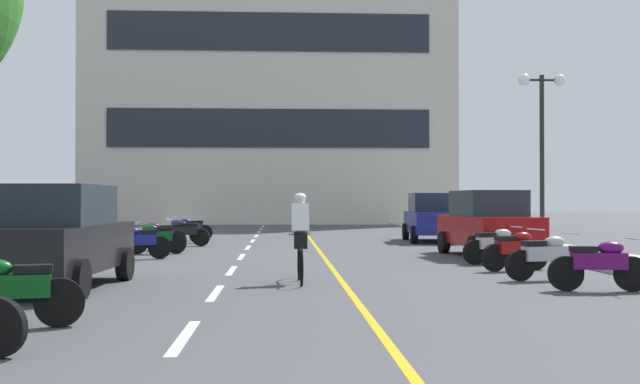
{
  "coord_description": "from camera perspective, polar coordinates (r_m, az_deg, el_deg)",
  "views": [
    {
      "loc": [
        -0.9,
        -2.52,
        1.55
      ],
      "look_at": [
        0.25,
        19.71,
        1.8
      ],
      "focal_mm": 41.93,
      "sensor_mm": 36.0,
      "label": 1
    }
  ],
  "objects": [
    {
      "name": "motorcycle_9",
      "position": [
        23.68,
        -12.22,
        -3.23
      ],
      "size": [
        1.68,
        0.67,
        0.92
      ],
      "color": "black",
      "rests_on": "ground"
    },
    {
      "name": "lane_dash_11",
      "position": [
        48.56,
        -4.25,
        -2.47
      ],
      "size": [
        0.14,
        2.2,
        0.01
      ],
      "primitive_type": "cube",
      "color": "silver",
      "rests_on": "ground"
    },
    {
      "name": "parked_car_near",
      "position": [
        13.85,
        -19.51,
        -3.22
      ],
      "size": [
        2.08,
        4.28,
        1.82
      ],
      "color": "black",
      "rests_on": "ground"
    },
    {
      "name": "lane_dash_9",
      "position": [
        40.57,
        -4.51,
        -2.82
      ],
      "size": [
        0.14,
        2.2,
        0.01
      ],
      "primitive_type": "cube",
      "color": "silver",
      "rests_on": "ground"
    },
    {
      "name": "lane_dash_7",
      "position": [
        32.58,
        -4.89,
        -3.36
      ],
      "size": [
        0.14,
        2.2,
        0.01
      ],
      "primitive_type": "cube",
      "color": "silver",
      "rests_on": "ground"
    },
    {
      "name": "motorcycle_4",
      "position": [
        15.14,
        16.88,
        -4.69
      ],
      "size": [
        1.68,
        0.64,
        0.92
      ],
      "color": "black",
      "rests_on": "ground"
    },
    {
      "name": "curb_left",
      "position": [
        27.3,
        -16.32,
        -3.74
      ],
      "size": [
        2.4,
        72.0,
        0.12
      ],
      "primitive_type": "cube",
      "color": "#A8A8A3",
      "rests_on": "ground"
    },
    {
      "name": "motorcycle_7",
      "position": [
        20.12,
        -13.74,
        -3.69
      ],
      "size": [
        1.65,
        0.77,
        0.92
      ],
      "color": "black",
      "rests_on": "ground"
    },
    {
      "name": "motorcycle_2",
      "position": [
        9.75,
        -22.59,
        -6.93
      ],
      "size": [
        1.67,
        0.7,
        0.92
      ],
      "color": "black",
      "rests_on": "ground"
    },
    {
      "name": "street_lamp_mid",
      "position": [
        23.83,
        16.58,
        5.22
      ],
      "size": [
        1.46,
        0.36,
        5.28
      ],
      "color": "black",
      "rests_on": "curb_right"
    },
    {
      "name": "lane_dash_1",
      "position": [
        8.73,
        -10.33,
        -10.82
      ],
      "size": [
        0.14,
        2.2,
        0.01
      ],
      "primitive_type": "cube",
      "color": "silver",
      "rests_on": "ground"
    },
    {
      "name": "motorcycle_12",
      "position": [
        29.04,
        -9.89,
        -2.76
      ],
      "size": [
        1.66,
        0.72,
        0.92
      ],
      "color": "black",
      "rests_on": "ground"
    },
    {
      "name": "ground_plane",
      "position": [
        23.59,
        -0.76,
        -4.41
      ],
      "size": [
        140.0,
        140.0,
        0.0
      ],
      "primitive_type": "plane",
      "color": "#47474C"
    },
    {
      "name": "motorcycle_10",
      "position": [
        25.7,
        -10.28,
        -3.03
      ],
      "size": [
        1.69,
        0.62,
        0.92
      ],
      "color": "black",
      "rests_on": "ground"
    },
    {
      "name": "lane_dash_3",
      "position": [
        16.63,
        -6.77,
        -5.97
      ],
      "size": [
        0.14,
        2.2,
        0.01
      ],
      "primitive_type": "cube",
      "color": "silver",
      "rests_on": "ground"
    },
    {
      "name": "cyclist_rider",
      "position": [
        14.08,
        -1.52,
        -3.33
      ],
      "size": [
        0.42,
        1.77,
        1.71
      ],
      "color": "black",
      "rests_on": "ground"
    },
    {
      "name": "lane_dash_5",
      "position": [
        24.6,
        -5.52,
        -4.24
      ],
      "size": [
        0.14,
        2.2,
        0.01
      ],
      "primitive_type": "cube",
      "color": "silver",
      "rests_on": "ground"
    },
    {
      "name": "motorcycle_3",
      "position": [
        13.57,
        20.56,
        -5.15
      ],
      "size": [
        1.7,
        0.6,
        0.92
      ],
      "color": "black",
      "rests_on": "ground"
    },
    {
      "name": "lane_dash_2",
      "position": [
        12.67,
        -7.99,
        -7.64
      ],
      "size": [
        0.14,
        2.2,
        0.01
      ],
      "primitive_type": "cube",
      "color": "silver",
      "rests_on": "ground"
    },
    {
      "name": "parked_car_mid",
      "position": [
        21.09,
        12.69,
        -2.35
      ],
      "size": [
        2.13,
        4.3,
        1.82
      ],
      "color": "black",
      "rests_on": "ground"
    },
    {
      "name": "office_building",
      "position": [
        52.85,
        -3.78,
        8.83
      ],
      "size": [
        24.37,
        9.31,
        20.49
      ],
      "color": "beige",
      "rests_on": "ground"
    },
    {
      "name": "lane_dash_8",
      "position": [
        36.57,
        -4.68,
        -3.06
      ],
      "size": [
        0.14,
        2.2,
        0.01
      ],
      "primitive_type": "cube",
      "color": "silver",
      "rests_on": "ground"
    },
    {
      "name": "curb_right",
      "position": [
        27.77,
        14.04,
        -3.7
      ],
      "size": [
        2.4,
        72.0,
        0.12
      ],
      "primitive_type": "cube",
      "color": "#A8A8A3",
      "rests_on": "ground"
    },
    {
      "name": "lane_dash_4",
      "position": [
        20.61,
        -6.03,
        -4.94
      ],
      "size": [
        0.14,
        2.2,
        0.01
      ],
      "primitive_type": "cube",
      "color": "silver",
      "rests_on": "ground"
    },
    {
      "name": "motorcycle_8",
      "position": [
        22.07,
        -12.39,
        -3.42
      ],
      "size": [
        1.7,
        0.6,
        0.92
      ],
      "color": "black",
      "rests_on": "ground"
    },
    {
      "name": "motorcycle_11",
      "position": [
        27.39,
        -10.49,
        -2.88
      ],
      "size": [
        1.7,
        0.6,
        0.92
      ],
      "color": "black",
      "rests_on": "ground"
    },
    {
      "name": "lane_dash_6",
      "position": [
        28.59,
        -5.16,
        -3.74
      ],
      "size": [
        0.14,
        2.2,
        0.01
      ],
      "primitive_type": "cube",
      "color": "silver",
      "rests_on": "ground"
    },
    {
      "name": "motorcycle_6",
      "position": [
        18.6,
        13.27,
        -3.94
      ],
      "size": [
        1.68,
        0.65,
        0.92
      ],
      "color": "black",
      "rests_on": "ground"
    },
    {
      "name": "lane_dash_10",
      "position": [
        44.57,
        -4.37,
        -2.63
      ],
      "size": [
        0.14,
        2.2,
        0.01
      ],
      "primitive_type": "cube",
      "color": "silver",
      "rests_on": "ground"
    },
    {
      "name": "centre_line_yellow",
      "position": [
        26.59,
        -0.47,
        -3.97
      ],
      "size": [
        0.12,
        66.0,
        0.01
      ],
      "primitive_type": "cube",
      "color": "gold",
      "rests_on": "ground"
    },
    {
      "name": "motorcycle_5",
      "position": [
        17.01,
        14.71,
        -4.25
      ],
      "size": [
        1.64,
        0.79,
        0.92
      ],
      "color": "black",
      "rests_on": "ground"
    },
    {
      "name": "parked_car_far",
      "position": [
        28.38,
        8.56,
        -1.91
      ],
      "size": [
        2.11,
        4.29,
        1.82
      ],
      "color": "black",
      "rests_on": "ground"
    }
  ]
}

